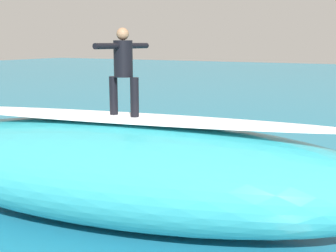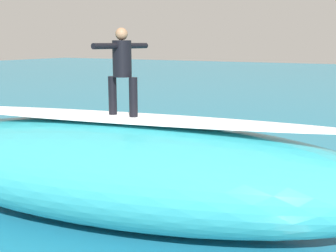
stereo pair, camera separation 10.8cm
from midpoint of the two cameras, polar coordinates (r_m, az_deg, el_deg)
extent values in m
plane|color=teal|center=(10.21, 2.87, -7.49)|extent=(120.00, 120.00, 0.00)
ellipsoid|color=teal|center=(7.97, -5.92, -5.84)|extent=(10.29, 4.88, 1.89)
ellipsoid|color=white|center=(7.74, -6.06, 1.15)|extent=(8.46, 2.62, 0.08)
ellipsoid|color=#EAE5C6|center=(7.71, -5.64, 1.09)|extent=(2.13, 0.61, 0.07)
cylinder|color=black|center=(7.80, -7.07, 4.06)|extent=(0.15, 0.15, 0.71)
cylinder|color=black|center=(7.51, -4.27, 3.85)|extent=(0.15, 0.15, 0.71)
cylinder|color=black|center=(7.60, -5.80, 8.99)|extent=(0.35, 0.35, 0.64)
sphere|color=#936B4C|center=(7.59, -5.86, 12.22)|extent=(0.22, 0.22, 0.22)
cylinder|color=black|center=(7.24, -8.07, 10.60)|extent=(0.13, 0.57, 0.10)
cylinder|color=black|center=(7.96, -3.79, 10.73)|extent=(0.13, 0.57, 0.10)
ellipsoid|color=#EAE5C6|center=(11.71, 4.25, -4.81)|extent=(1.03, 2.33, 0.09)
cylinder|color=black|center=(11.66, 4.27, -3.87)|extent=(0.48, 0.90, 0.30)
sphere|color=tan|center=(12.04, 5.82, -3.11)|extent=(0.21, 0.21, 0.21)
cylinder|color=black|center=(11.04, 2.09, -5.16)|extent=(0.29, 0.72, 0.14)
cylinder|color=black|center=(11.15, 1.40, -4.99)|extent=(0.29, 0.72, 0.14)
ellipsoid|color=white|center=(10.11, 15.49, -7.61)|extent=(1.20, 1.12, 0.16)
camera|label=1|loc=(0.05, -89.68, 0.06)|focal=45.32mm
camera|label=2|loc=(0.05, 90.32, -0.06)|focal=45.32mm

